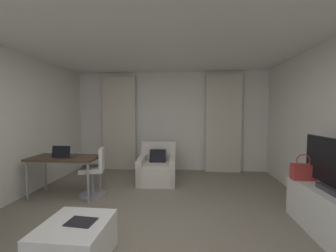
# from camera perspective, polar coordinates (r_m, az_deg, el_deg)

# --- Properties ---
(ground_plane) EXTENTS (12.00, 12.00, 0.00)m
(ground_plane) POSITION_cam_1_polar(r_m,az_deg,el_deg) (2.94, -5.02, -27.64)
(ground_plane) COLOR gray
(wall_window) EXTENTS (5.12, 0.06, 2.60)m
(wall_window) POSITION_cam_1_polar(r_m,az_deg,el_deg) (5.52, 0.67, 1.29)
(wall_window) COLOR silver
(wall_window) RESTS_ON ground
(ceiling) EXTENTS (5.12, 6.12, 0.06)m
(ceiling) POSITION_cam_1_polar(r_m,az_deg,el_deg) (2.75, -5.36, 27.38)
(ceiling) COLOR white
(ceiling) RESTS_ON wall_left
(curtain_left_panel) EXTENTS (0.90, 0.06, 2.50)m
(curtain_left_panel) POSITION_cam_1_polar(r_m,az_deg,el_deg) (5.68, -13.40, 0.75)
(curtain_left_panel) COLOR beige
(curtain_left_panel) RESTS_ON ground
(curtain_right_panel) EXTENTS (0.90, 0.06, 2.50)m
(curtain_right_panel) POSITION_cam_1_polar(r_m,az_deg,el_deg) (5.45, 15.11, 0.61)
(curtain_right_panel) COLOR beige
(curtain_right_panel) RESTS_ON ground
(armchair) EXTENTS (0.84, 0.91, 0.84)m
(armchair) POSITION_cam_1_polar(r_m,az_deg,el_deg) (4.70, -2.96, -11.76)
(armchair) COLOR silver
(armchair) RESTS_ON ground
(desk) EXTENTS (1.21, 0.57, 0.73)m
(desk) POSITION_cam_1_polar(r_m,az_deg,el_deg) (4.24, -26.69, -8.54)
(desk) COLOR #4C3828
(desk) RESTS_ON ground
(desk_chair) EXTENTS (0.49, 0.49, 0.88)m
(desk_chair) POSITION_cam_1_polar(r_m,az_deg,el_deg) (4.11, -19.61, -12.56)
(desk_chair) COLOR gray
(desk_chair) RESTS_ON ground
(laptop) EXTENTS (0.33, 0.26, 0.22)m
(laptop) POSITION_cam_1_polar(r_m,az_deg,el_deg) (4.17, -26.94, -7.11)
(laptop) COLOR #2D2D33
(laptop) RESTS_ON desk
(coffee_table) EXTENTS (0.66, 0.68, 0.41)m
(coffee_table) POSITION_cam_1_polar(r_m,az_deg,el_deg) (2.60, -24.26, -27.25)
(coffee_table) COLOR white
(coffee_table) RESTS_ON ground
(magazine_open) EXTENTS (0.29, 0.22, 0.01)m
(magazine_open) POSITION_cam_1_polar(r_m,az_deg,el_deg) (2.49, -22.95, -23.22)
(magazine_open) COLOR black
(magazine_open) RESTS_ON coffee_table
(tv_console) EXTENTS (0.46, 1.34, 0.58)m
(tv_console) POSITION_cam_1_polar(r_m,az_deg,el_deg) (3.35, 38.74, -18.82)
(tv_console) COLOR white
(tv_console) RESTS_ON ground
(tv_flatscreen) EXTENTS (0.20, 1.11, 0.64)m
(tv_flatscreen) POSITION_cam_1_polar(r_m,az_deg,el_deg) (3.19, 39.02, -8.81)
(tv_flatscreen) COLOR #333338
(tv_flatscreen) RESTS_ON tv_console
(handbag_primary) EXTENTS (0.30, 0.14, 0.37)m
(handbag_primary) POSITION_cam_1_polar(r_m,az_deg,el_deg) (3.56, 33.27, -10.42)
(handbag_primary) COLOR #B73833
(handbag_primary) RESTS_ON tv_console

